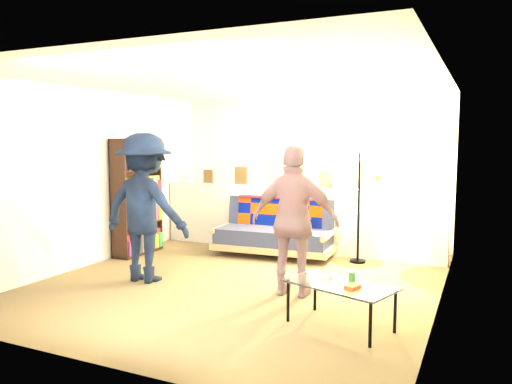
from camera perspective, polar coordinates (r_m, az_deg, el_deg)
ground at (r=6.17m, az=-1.58°, el=-10.11°), size 5.00×5.00×0.00m
room_shell at (r=6.35m, az=0.27°, el=5.64°), size 4.60×5.05×2.45m
half_wall_ledge at (r=7.68m, az=4.39°, el=-3.09°), size 4.45×0.15×1.00m
ledge_decor at (r=7.66m, az=2.79°, el=2.00°), size 2.97×0.02×0.45m
futon_sofa at (r=7.43m, az=2.35°, el=-4.54°), size 1.80×0.94×0.75m
bookshelf at (r=7.66m, az=-13.45°, el=-0.96°), size 0.29×0.86×1.72m
coffee_table at (r=4.68m, az=9.69°, el=-10.61°), size 1.09×0.81×0.51m
floor_lamp at (r=7.05m, az=11.85°, el=1.25°), size 0.36×0.29×1.61m
person_left at (r=6.15m, az=-12.56°, el=-1.77°), size 1.16×0.67×1.79m
person_right at (r=5.46m, az=4.44°, el=-3.32°), size 1.01×0.49×1.66m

